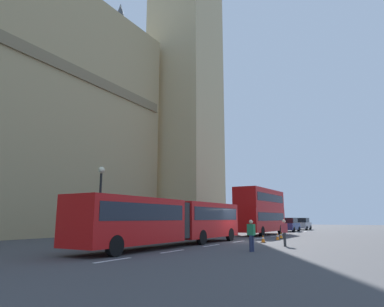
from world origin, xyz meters
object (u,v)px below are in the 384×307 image
at_px(articulated_bus, 172,219).
at_px(traffic_cone_middle, 278,237).
at_px(sedan_trailing, 303,224).
at_px(street_lamp, 100,199).
at_px(traffic_cone_east, 281,235).
at_px(traffic_cone_west, 263,239).
at_px(sedan_lead, 290,225).
at_px(pedestrian_near_cones, 251,234).
at_px(pedestrian_by_kerb, 284,232).
at_px(double_decker_bus, 261,210).

height_order(articulated_bus, traffic_cone_middle, articulated_bus).
xyz_separation_m(sedan_trailing, street_lamp, (-39.21, 4.56, 2.14)).
relative_size(sedan_trailing, traffic_cone_east, 7.59).
height_order(articulated_bus, traffic_cone_west, articulated_bus).
distance_m(sedan_lead, traffic_cone_middle, 19.38).
height_order(pedestrian_near_cones, pedestrian_by_kerb, same).
xyz_separation_m(sedan_lead, traffic_cone_middle, (-18.98, -3.86, -0.63)).
bearing_deg(sedan_trailing, pedestrian_by_kerb, -169.35).
height_order(articulated_bus, sedan_trailing, articulated_bus).
bearing_deg(pedestrian_near_cones, traffic_cone_middle, 9.03).
distance_m(double_decker_bus, pedestrian_by_kerb, 15.51).
height_order(double_decker_bus, traffic_cone_east, double_decker_bus).
bearing_deg(articulated_bus, pedestrian_near_cones, -98.47).
relative_size(traffic_cone_west, pedestrian_near_cones, 0.34).
bearing_deg(traffic_cone_middle, traffic_cone_west, 179.21).
distance_m(articulated_bus, double_decker_bus, 17.54).
xyz_separation_m(double_decker_bus, street_lamp, (-19.60, 4.50, 0.35)).
relative_size(articulated_bus, traffic_cone_west, 27.63).
bearing_deg(street_lamp, sedan_trailing, -6.63).
height_order(double_decker_bus, traffic_cone_west, double_decker_bus).
relative_size(double_decker_bus, pedestrian_near_cones, 5.86).
distance_m(pedestrian_near_cones, pedestrian_by_kerb, 4.39).
bearing_deg(pedestrian_by_kerb, traffic_cone_middle, 20.42).
relative_size(sedan_trailing, street_lamp, 0.83).
bearing_deg(sedan_lead, traffic_cone_west, -170.37).
distance_m(traffic_cone_east, street_lamp, 16.46).
relative_size(traffic_cone_west, street_lamp, 0.11).
xyz_separation_m(traffic_cone_middle, pedestrian_near_cones, (-10.46, -1.66, 0.63)).
height_order(traffic_cone_middle, pedestrian_near_cones, pedestrian_near_cones).
relative_size(traffic_cone_west, traffic_cone_middle, 1.00).
bearing_deg(pedestrian_near_cones, sedan_trailing, 8.55).
relative_size(sedan_lead, pedestrian_by_kerb, 2.60).
height_order(street_lamp, pedestrian_by_kerb, street_lamp).
distance_m(traffic_cone_east, pedestrian_by_kerb, 8.83).
distance_m(sedan_lead, pedestrian_by_kerb, 25.82).
bearing_deg(traffic_cone_west, pedestrian_by_kerb, -138.09).
bearing_deg(traffic_cone_east, articulated_bus, 162.56).
bearing_deg(sedan_lead, traffic_cone_east, -168.16).
bearing_deg(double_decker_bus, street_lamp, 167.06).
xyz_separation_m(traffic_cone_west, traffic_cone_east, (5.81, 0.32, 0.00)).
xyz_separation_m(double_decker_bus, traffic_cone_west, (-11.44, -4.06, -2.43)).
bearing_deg(traffic_cone_middle, sedan_trailing, 8.37).
distance_m(articulated_bus, traffic_cone_middle, 10.54).
relative_size(double_decker_bus, traffic_cone_east, 17.07).
bearing_deg(traffic_cone_east, sedan_trailing, 8.30).
distance_m(sedan_lead, traffic_cone_west, 22.83).
distance_m(double_decker_bus, traffic_cone_east, 7.17).
bearing_deg(articulated_bus, pedestrian_by_kerb, -61.28).
xyz_separation_m(sedan_lead, traffic_cone_east, (-16.68, -3.50, -0.63)).
distance_m(sedan_trailing, traffic_cone_east, 25.51).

